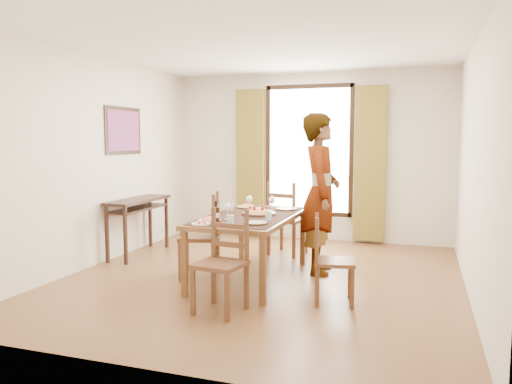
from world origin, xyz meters
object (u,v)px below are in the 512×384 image
(console_table, at_px, (138,207))
(pasta_platter, at_px, (258,210))
(man, at_px, (321,194))
(dining_table, at_px, (251,221))

(console_table, xyz_separation_m, pasta_platter, (1.99, -0.61, 0.12))
(man, relative_size, pasta_platter, 4.86)
(console_table, distance_m, man, 2.63)
(console_table, distance_m, pasta_platter, 2.08)
(console_table, relative_size, dining_table, 0.66)
(console_table, bearing_deg, pasta_platter, -17.11)
(console_table, bearing_deg, man, -2.31)
(man, distance_m, pasta_platter, 0.82)
(console_table, relative_size, man, 0.62)
(dining_table, distance_m, man, 0.95)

